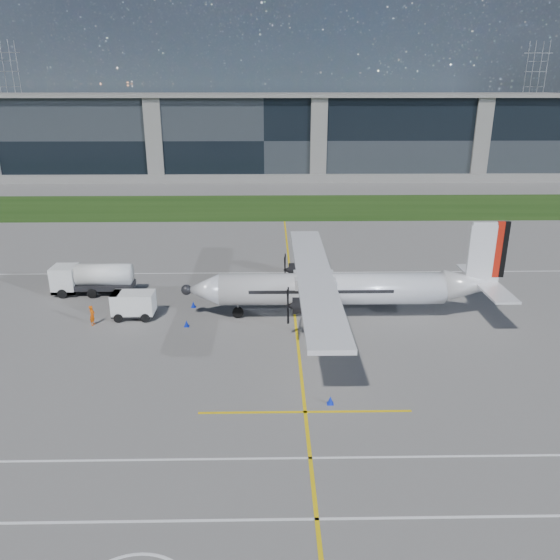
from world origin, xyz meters
name	(u,v)px	position (x,y,z in m)	size (l,w,h in m)	color
ground	(262,220)	(0.00, 40.00, 0.00)	(400.00, 400.00, 0.00)	#5E5B59
grass_strip	(263,207)	(0.00, 48.00, 0.02)	(400.00, 18.00, 0.04)	#1C3B10
terminal_building	(264,136)	(0.00, 80.00, 7.50)	(120.00, 20.00, 15.00)	black
tree_line	(266,134)	(0.00, 140.00, 3.00)	(400.00, 6.00, 6.00)	black
pylon_west	(11,92)	(-80.00, 150.00, 15.00)	(9.00, 4.60, 30.00)	gray
pylon_east	(533,92)	(85.00, 150.00, 15.00)	(9.00, 4.60, 30.00)	gray
yellow_taxiway_centerline	(293,304)	(3.00, 10.00, 0.01)	(0.20, 70.00, 0.01)	yellow
white_lane_line	(246,520)	(0.00, -14.00, 0.01)	(90.00, 0.15, 0.01)	white
turboprop_aircraft	(344,271)	(6.74, 7.21, 3.84)	(24.68, 25.59, 7.68)	white
fuel_tanker_truck	(87,279)	(-14.87, 12.68, 1.35)	(7.22, 2.35, 2.71)	silver
baggage_tug	(134,305)	(-9.63, 7.43, 1.03)	(3.44, 2.06, 2.06)	white
ground_crew_person	(92,314)	(-12.48, 6.06, 0.90)	(0.73, 0.52, 1.80)	#F25907
safety_cone_nose_port	(187,323)	(-5.29, 5.62, 0.25)	(0.36, 0.36, 0.50)	#0B23C2
safety_cone_stbdwing	(307,263)	(4.76, 20.29, 0.25)	(0.36, 0.36, 0.50)	#0B23C2
safety_cone_nose_stbd	(193,304)	(-5.28, 9.41, 0.25)	(0.36, 0.36, 0.50)	#0B23C2
safety_cone_portwing	(330,400)	(4.49, -5.19, 0.25)	(0.36, 0.36, 0.50)	#0B23C2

